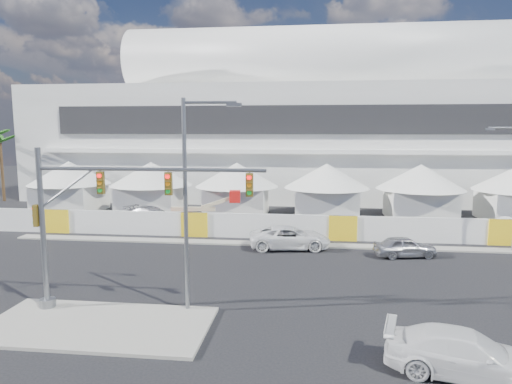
# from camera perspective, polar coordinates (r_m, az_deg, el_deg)

# --- Properties ---
(ground) EXTENTS (160.00, 160.00, 0.00)m
(ground) POSITION_cam_1_polar(r_m,az_deg,el_deg) (23.38, -1.97, -14.19)
(ground) COLOR black
(ground) RESTS_ON ground
(median_island) EXTENTS (10.00, 5.00, 0.15)m
(median_island) POSITION_cam_1_polar(r_m,az_deg,el_deg) (22.40, -19.17, -15.45)
(median_island) COLOR gray
(median_island) RESTS_ON ground
(stadium) EXTENTS (80.00, 24.80, 21.98)m
(stadium) POSITION_cam_1_polar(r_m,az_deg,el_deg) (63.15, 11.76, 8.32)
(stadium) COLOR silver
(stadium) RESTS_ON ground
(tent_row) EXTENTS (53.40, 8.40, 5.40)m
(tent_row) POSITION_cam_1_polar(r_m,az_deg,el_deg) (45.85, 3.17, 0.81)
(tent_row) COLOR white
(tent_row) RESTS_ON ground
(hoarding_fence) EXTENTS (70.00, 0.25, 2.00)m
(hoarding_fence) POSITION_cam_1_polar(r_m,az_deg,el_deg) (36.85, 10.79, -4.45)
(hoarding_fence) COLOR white
(hoarding_fence) RESTS_ON ground
(palm_cluster) EXTENTS (10.60, 10.60, 8.55)m
(palm_cluster) POSITION_cam_1_polar(r_m,az_deg,el_deg) (62.84, -29.22, 5.15)
(palm_cluster) COLOR #47331E
(palm_cluster) RESTS_ON ground
(sedan_silver) EXTENTS (2.45, 4.46, 1.44)m
(sedan_silver) POSITION_cam_1_polar(r_m,az_deg,el_deg) (33.35, 18.11, -6.51)
(sedan_silver) COLOR #A3A4A8
(sedan_silver) RESTS_ON ground
(pickup_curb) EXTENTS (3.48, 6.25, 1.65)m
(pickup_curb) POSITION_cam_1_polar(r_m,az_deg,el_deg) (33.95, 4.25, -5.70)
(pickup_curb) COLOR white
(pickup_curb) RESTS_ON ground
(pickup_near) EXTENTS (3.51, 6.00, 1.63)m
(pickup_near) POSITION_cam_1_polar(r_m,az_deg,el_deg) (18.82, 24.75, -17.92)
(pickup_near) COLOR white
(pickup_near) RESTS_ON ground
(lot_car_c) EXTENTS (4.05, 5.89, 1.58)m
(lot_car_c) POSITION_cam_1_polar(r_m,az_deg,el_deg) (43.68, -12.89, -2.86)
(lot_car_c) COLOR #B7B8BC
(lot_car_c) RESTS_ON ground
(traffic_mast) EXTENTS (11.13, 0.76, 7.78)m
(traffic_mast) POSITION_cam_1_polar(r_m,az_deg,el_deg) (22.93, -20.30, -3.35)
(traffic_mast) COLOR slate
(traffic_mast) RESTS_ON median_island
(streetlight_median) EXTENTS (2.78, 0.28, 10.05)m
(streetlight_median) POSITION_cam_1_polar(r_m,az_deg,el_deg) (21.53, -8.16, 0.16)
(streetlight_median) COLOR slate
(streetlight_median) RESTS_ON median_island
(boom_lift) EXTENTS (7.15, 1.98, 3.59)m
(boom_lift) POSITION_cam_1_polar(r_m,az_deg,el_deg) (39.60, -8.60, -3.60)
(boom_lift) COLOR red
(boom_lift) RESTS_ON ground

